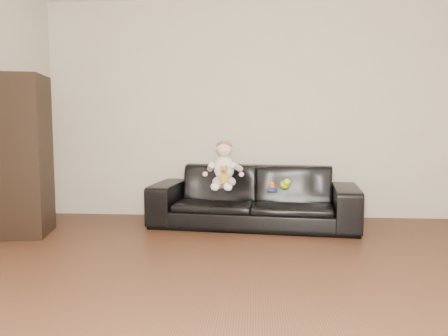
# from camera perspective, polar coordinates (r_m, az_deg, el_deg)

# --- Properties ---
(floor) EXTENTS (5.50, 5.50, 0.00)m
(floor) POSITION_cam_1_polar(r_m,az_deg,el_deg) (2.78, 3.48, -17.94)
(floor) COLOR #4C2B1A
(floor) RESTS_ON ground
(wall_back) EXTENTS (5.00, 0.00, 5.00)m
(wall_back) POSITION_cam_1_polar(r_m,az_deg,el_deg) (5.30, 3.80, 7.61)
(wall_back) COLOR beige
(wall_back) RESTS_ON ground
(sofa) EXTENTS (2.33, 1.12, 0.66)m
(sofa) POSITION_cam_1_polar(r_m,az_deg,el_deg) (4.86, 3.92, -3.70)
(sofa) COLOR black
(sofa) RESTS_ON floor
(cabinet) EXTENTS (0.50, 0.62, 1.61)m
(cabinet) POSITION_cam_1_polar(r_m,az_deg,el_deg) (4.82, -24.47, 1.45)
(cabinet) COLOR black
(cabinet) RESTS_ON floor
(shelf_item) EXTENTS (0.23, 0.28, 0.28)m
(shelf_item) POSITION_cam_1_polar(r_m,az_deg,el_deg) (4.81, -24.43, 5.77)
(shelf_item) COLOR silver
(shelf_item) RESTS_ON cabinet
(baby) EXTENTS (0.37, 0.45, 0.52)m
(baby) POSITION_cam_1_polar(r_m,az_deg,el_deg) (4.71, -0.01, 0.08)
(baby) COLOR silver
(baby) RESTS_ON sofa
(teddy_bear) EXTENTS (0.11, 0.11, 0.20)m
(teddy_bear) POSITION_cam_1_polar(r_m,az_deg,el_deg) (4.56, -0.02, -0.92)
(teddy_bear) COLOR #B27F32
(teddy_bear) RESTS_ON sofa
(toy_green) EXTENTS (0.12, 0.14, 0.09)m
(toy_green) POSITION_cam_1_polar(r_m,az_deg,el_deg) (4.71, 7.92, -2.20)
(toy_green) COLOR #ABCB17
(toy_green) RESTS_ON sofa
(toy_rattle) EXTENTS (0.09, 0.09, 0.07)m
(toy_rattle) POSITION_cam_1_polar(r_m,az_deg,el_deg) (4.66, 6.29, -2.39)
(toy_rattle) COLOR #C94517
(toy_rattle) RESTS_ON sofa
(toy_blue_disc) EXTENTS (0.12, 0.12, 0.02)m
(toy_blue_disc) POSITION_cam_1_polar(r_m,az_deg,el_deg) (4.59, 6.29, -2.86)
(toy_blue_disc) COLOR #1933CD
(toy_blue_disc) RESTS_ON sofa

